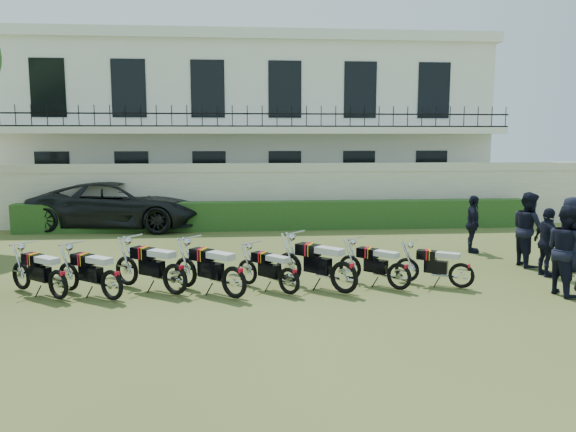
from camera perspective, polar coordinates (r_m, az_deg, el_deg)
name	(u,v)px	position (r m, az deg, el deg)	size (l,w,h in m)	color
ground	(255,282)	(12.81, -3.42, -6.70)	(100.00, 100.00, 0.00)	#3B471C
perimeter_wall	(248,195)	(20.49, -4.05, 2.19)	(30.00, 0.35, 2.30)	#F1E4CA
hedge	(277,215)	(19.82, -1.10, 0.05)	(18.00, 0.60, 1.00)	#1D4518
building	(246,127)	(26.35, -4.32, 9.02)	(20.40, 9.60, 7.40)	white
motorcycle_2	(58,277)	(12.14, -22.34, -5.78)	(1.54, 1.28, 1.04)	black
motorcycle_3	(112,278)	(11.73, -17.49, -5.99)	(1.61, 1.23, 1.06)	black
motorcycle_4	(175,271)	(11.80, -11.41, -5.54)	(1.72, 1.29, 1.12)	black
motorcycle_5	(234,274)	(11.36, -5.51, -5.93)	(1.61, 1.46, 1.13)	black
motorcycle_6	(289,274)	(11.61, 0.11, -5.96)	(1.30, 1.33, 0.96)	black
motorcycle_7	(344,270)	(11.71, 5.73, -5.43)	(1.62, 1.54, 1.16)	black
motorcycle_8	(399,270)	(12.18, 11.24, -5.38)	(1.36, 1.36, 1.00)	black
motorcycle_9	(462,269)	(12.66, 17.24, -5.19)	(1.53, 0.97, 0.95)	black
suv	(120,205)	(20.95, -16.73, 1.09)	(2.80, 6.07, 1.69)	black
officer_1	(567,250)	(12.94, 26.45, -3.12)	(0.91, 0.71, 1.88)	black
officer_2	(547,242)	(14.46, 24.84, -2.44)	(0.95, 0.40, 1.62)	black
officer_3	(571,234)	(15.36, 26.80, -1.62)	(0.89, 0.58, 1.82)	black
officer_4	(528,229)	(15.40, 23.23, -1.24)	(0.92, 0.72, 1.89)	black
officer_5	(473,224)	(16.66, 18.26, -0.79)	(0.96, 0.40, 1.63)	black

